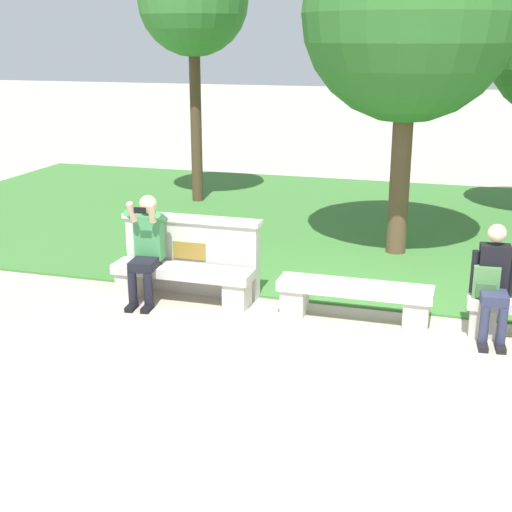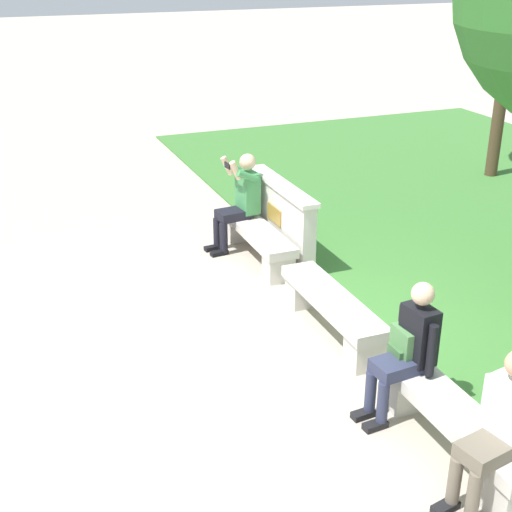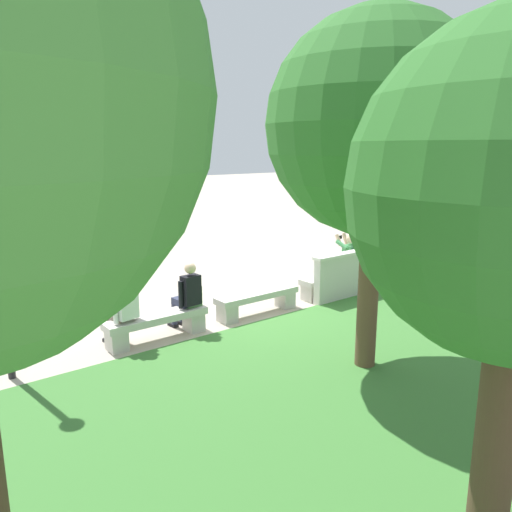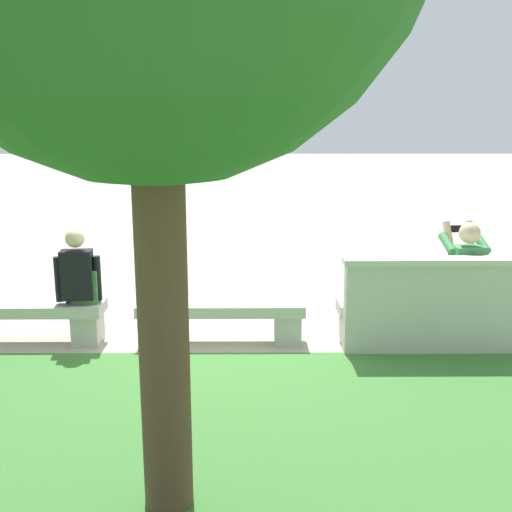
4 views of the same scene
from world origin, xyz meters
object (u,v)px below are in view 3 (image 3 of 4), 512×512
at_px(person_photographer, 346,259).
at_px(tree_behind_wall, 376,126).
at_px(person_companion, 123,307).
at_px(bench_main, 334,281).
at_px(bench_near, 257,300).
at_px(person_distant, 187,294).
at_px(backpack, 192,296).
at_px(bench_mid, 157,323).

bearing_deg(person_photographer, tree_behind_wall, 46.38).
bearing_deg(person_companion, bench_main, 179.23).
relative_size(bench_main, bench_near, 1.00).
xyz_separation_m(bench_near, person_photographer, (-2.58, -0.08, 0.44)).
bearing_deg(person_distant, backpack, 153.25).
xyz_separation_m(person_photographer, person_distant, (4.09, 0.01, -0.06)).
xyz_separation_m(bench_main, person_distant, (3.66, -0.07, 0.38)).
bearing_deg(bench_near, tree_behind_wall, 86.25).
height_order(bench_near, person_distant, person_distant).
distance_m(person_companion, backpack, 1.27).
relative_size(person_distant, person_companion, 1.00).
distance_m(bench_near, backpack, 1.47).
distance_m(person_distant, tree_behind_wall, 4.24).
distance_m(bench_mid, person_photographer, 4.75).
bearing_deg(person_distant, bench_near, 177.49).
relative_size(bench_near, person_distant, 1.42).
relative_size(bench_mid, person_companion, 1.42).
height_order(bench_mid, person_distant, person_distant).
bearing_deg(bench_main, backpack, -0.46).
height_order(bench_main, bench_mid, same).
relative_size(bench_main, bench_mid, 1.00).
bearing_deg(person_companion, person_photographer, -179.87).
distance_m(bench_near, person_photographer, 2.62).
bearing_deg(bench_main, bench_mid, 0.00).
bearing_deg(person_photographer, backpack, 0.69).
bearing_deg(backpack, person_companion, -1.65).
bearing_deg(bench_mid, person_distant, -174.11).
height_order(person_distant, tree_behind_wall, tree_behind_wall).
bearing_deg(bench_near, backpack, -1.14).
relative_size(person_photographer, backpack, 3.08).
distance_m(person_photographer, backpack, 4.02).
distance_m(person_photographer, person_distant, 4.09).
bearing_deg(person_companion, bench_near, 178.62).
bearing_deg(bench_near, person_companion, -1.38).
height_order(person_distant, backpack, person_distant).
bearing_deg(bench_mid, person_photographer, -179.07).
relative_size(backpack, tree_behind_wall, 0.09).
bearing_deg(bench_mid, backpack, -177.71).
distance_m(person_photographer, person_companion, 5.28).
relative_size(bench_mid, backpack, 4.18).
height_order(bench_main, person_companion, person_companion).
xyz_separation_m(bench_mid, backpack, (-0.72, -0.03, 0.33)).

